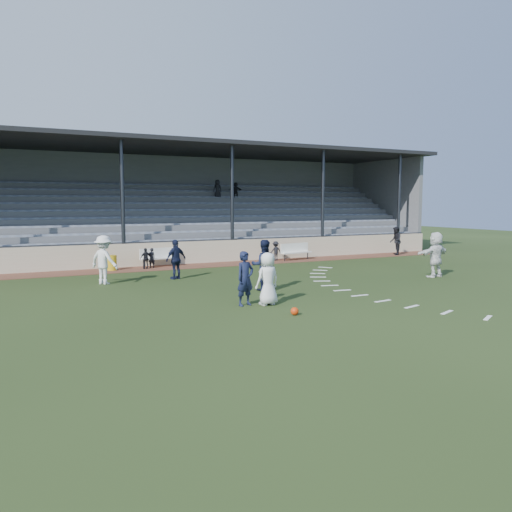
{
  "coord_description": "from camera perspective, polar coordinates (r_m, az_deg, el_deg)",
  "views": [
    {
      "loc": [
        -8.05,
        -13.94,
        3.24
      ],
      "look_at": [
        0.0,
        2.5,
        1.3
      ],
      "focal_mm": 35.0,
      "sensor_mm": 36.0,
      "label": 1
    }
  ],
  "objects": [
    {
      "name": "grandstand",
      "position": [
        31.28,
        -11.17,
        4.03
      ],
      "size": [
        34.6,
        9.0,
        6.61
      ],
      "color": "slate",
      "rests_on": "ground"
    },
    {
      "name": "penalty_arc",
      "position": [
        18.78,
        14.84,
        -4.07
      ],
      "size": [
        3.89,
        14.63,
        0.01
      ],
      "color": "white",
      "rests_on": "ground"
    },
    {
      "name": "player_white_lead",
      "position": [
        15.9,
        1.35,
        -2.62
      ],
      "size": [
        0.9,
        0.66,
        1.69
      ],
      "primitive_type": "imported",
      "rotation": [
        0.0,
        0.0,
        3.31
      ],
      "color": "white",
      "rests_on": "ground"
    },
    {
      "name": "bench_right",
      "position": [
        28.54,
        4.51,
        0.69
      ],
      "size": [
        2.04,
        0.78,
        0.95
      ],
      "rotation": [
        0.0,
        0.0,
        0.17
      ],
      "color": "white",
      "rests_on": "cinder_track"
    },
    {
      "name": "football",
      "position": [
        14.61,
        4.43,
        -6.31
      ],
      "size": [
        0.23,
        0.23,
        0.23
      ],
      "primitive_type": "sphere",
      "color": "red",
      "rests_on": "ground"
    },
    {
      "name": "sub_left_far",
      "position": [
        25.17,
        -12.47,
        -0.27
      ],
      "size": [
        0.64,
        0.35,
        1.03
      ],
      "primitive_type": "imported",
      "rotation": [
        0.0,
        0.0,
        3.32
      ],
      "color": "black",
      "rests_on": "cinder_track"
    },
    {
      "name": "player_navy_mid",
      "position": [
        18.53,
        0.88,
        -1.05
      ],
      "size": [
        1.11,
        0.99,
        1.9
      ],
      "primitive_type": "imported",
      "rotation": [
        0.0,
        0.0,
        2.8
      ],
      "color": "#131935",
      "rests_on": "ground"
    },
    {
      "name": "player_navy_lead",
      "position": [
        15.78,
        -1.24,
        -2.59
      ],
      "size": [
        0.72,
        0.56,
        1.74
      ],
      "primitive_type": "imported",
      "rotation": [
        0.0,
        0.0,
        0.25
      ],
      "color": "#131935",
      "rests_on": "ground"
    },
    {
      "name": "cinder_track",
      "position": [
        25.93,
        -7.79,
        -1.16
      ],
      "size": [
        34.0,
        2.0,
        0.02
      ],
      "primitive_type": "cube",
      "color": "brown",
      "rests_on": "ground"
    },
    {
      "name": "retaining_wall",
      "position": [
        26.86,
        -8.52,
        0.34
      ],
      "size": [
        34.0,
        0.18,
        1.2
      ],
      "primitive_type": "cube",
      "color": "beige",
      "rests_on": "ground"
    },
    {
      "name": "player_white_back",
      "position": [
        23.3,
        19.83,
        0.17
      ],
      "size": [
        1.91,
        0.84,
        1.99
      ],
      "primitive_type": "imported",
      "rotation": [
        0.0,
        0.0,
        3.28
      ],
      "color": "white",
      "rests_on": "ground"
    },
    {
      "name": "player_navy_wing",
      "position": [
        21.6,
        -9.13,
        -0.38
      ],
      "size": [
        1.08,
        0.73,
        1.7
      ],
      "primitive_type": "imported",
      "rotation": [
        0.0,
        0.0,
        3.49
      ],
      "color": "#131935",
      "rests_on": "ground"
    },
    {
      "name": "player_white_wing",
      "position": [
        20.88,
        -16.97,
        -0.43
      ],
      "size": [
        1.35,
        1.45,
        1.96
      ],
      "primitive_type": "imported",
      "rotation": [
        0.0,
        0.0,
        2.23
      ],
      "color": "white",
      "rests_on": "ground"
    },
    {
      "name": "sub_right",
      "position": [
        28.17,
        2.26,
        0.59
      ],
      "size": [
        0.7,
        0.4,
        1.09
      ],
      "primitive_type": "imported",
      "rotation": [
        0.0,
        0.0,
        3.14
      ],
      "color": "black",
      "rests_on": "cinder_track"
    },
    {
      "name": "bench_left",
      "position": [
        25.91,
        -11.04,
        0.05
      ],
      "size": [
        2.03,
        0.67,
        0.95
      ],
      "rotation": [
        0.0,
        0.0,
        0.11
      ],
      "color": "white",
      "rests_on": "cinder_track"
    },
    {
      "name": "trash_bin",
      "position": [
        25.02,
        -16.13,
        -0.75
      ],
      "size": [
        0.45,
        0.45,
        0.73
      ],
      "primitive_type": "cylinder",
      "color": "gold",
      "rests_on": "cinder_track"
    },
    {
      "name": "sub_left_near",
      "position": [
        25.48,
        -11.85,
        -0.21
      ],
      "size": [
        0.4,
        0.31,
        1.0
      ],
      "primitive_type": "imported",
      "rotation": [
        0.0,
        0.0,
        3.34
      ],
      "color": "black",
      "rests_on": "cinder_track"
    },
    {
      "name": "ground",
      "position": [
        16.42,
        3.85,
        -5.34
      ],
      "size": [
        90.0,
        90.0,
        0.0
      ],
      "primitive_type": "plane",
      "color": "#233415",
      "rests_on": "ground"
    },
    {
      "name": "official",
      "position": [
        32.41,
        15.66,
        1.68
      ],
      "size": [
        1.05,
        1.09,
        1.76
      ],
      "primitive_type": "imported",
      "rotation": [
        0.0,
        0.0,
        4.06
      ],
      "color": "black",
      "rests_on": "cinder_track"
    }
  ]
}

